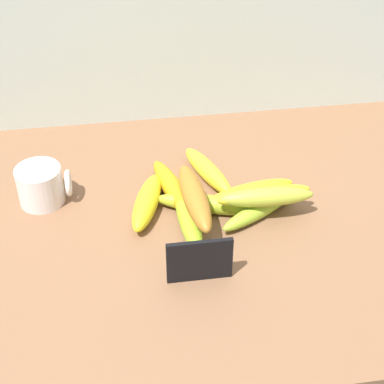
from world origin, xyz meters
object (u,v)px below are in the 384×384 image
at_px(coffee_mug, 41,185).
at_px(banana_3, 209,204).
at_px(chalkboard_sign, 199,262).
at_px(banana_8, 195,199).
at_px(banana_7, 267,197).
at_px(banana_9, 264,195).
at_px(banana_4, 174,190).
at_px(banana_5, 208,171).
at_px(banana_0, 261,210).
at_px(banana_6, 188,218).
at_px(banana_1, 252,191).
at_px(banana_2, 147,202).

bearing_deg(coffee_mug, banana_3, -14.41).
bearing_deg(chalkboard_sign, banana_8, 84.50).
distance_m(banana_7, banana_9, 0.01).
bearing_deg(banana_3, banana_4, 138.91).
relative_size(banana_3, banana_9, 1.15).
bearing_deg(banana_5, banana_4, -145.42).
xyz_separation_m(banana_0, banana_8, (-0.13, 0.00, 0.04)).
relative_size(banana_7, banana_8, 0.90).
xyz_separation_m(chalkboard_sign, banana_4, (-0.02, 0.22, -0.02)).
bearing_deg(banana_6, banana_8, 20.54).
distance_m(chalkboard_sign, banana_0, 0.20).
height_order(banana_3, banana_8, banana_8).
relative_size(banana_1, banana_8, 0.91).
xyz_separation_m(banana_4, banana_9, (0.16, -0.08, 0.03)).
distance_m(banana_5, banana_7, 0.17).
xyz_separation_m(coffee_mug, banana_0, (0.41, -0.11, -0.02)).
xyz_separation_m(banana_5, banana_7, (0.09, -0.14, 0.03)).
height_order(coffee_mug, banana_8, banana_8).
xyz_separation_m(banana_1, banana_9, (0.01, -0.05, 0.03)).
bearing_deg(banana_9, banana_5, 122.46).
distance_m(banana_2, banana_4, 0.06).
xyz_separation_m(banana_4, banana_6, (0.02, -0.09, -0.00)).
distance_m(banana_3, banana_6, 0.06).
xyz_separation_m(banana_0, banana_4, (-0.16, 0.08, 0.00)).
bearing_deg(banana_2, chalkboard_sign, -69.49).
height_order(coffee_mug, banana_9, coffee_mug).
xyz_separation_m(chalkboard_sign, banana_2, (-0.07, 0.19, -0.02)).
height_order(banana_5, banana_8, banana_8).
bearing_deg(banana_8, chalkboard_sign, -95.50).
relative_size(banana_1, banana_7, 1.01).
distance_m(banana_2, banana_6, 0.09).
bearing_deg(banana_7, banana_0, 146.21).
xyz_separation_m(coffee_mug, banana_8, (0.28, -0.11, 0.02)).
bearing_deg(banana_7, coffee_mug, 164.57).
bearing_deg(banana_3, coffee_mug, 165.59).
bearing_deg(banana_8, banana_1, 25.19).
bearing_deg(banana_2, coffee_mug, 162.96).
bearing_deg(banana_9, banana_6, -176.71).
height_order(banana_4, banana_6, banana_4).
relative_size(coffee_mug, banana_1, 0.58).
bearing_deg(banana_2, banana_1, 2.17).
bearing_deg(coffee_mug, banana_6, -23.10).
distance_m(banana_4, banana_6, 0.09).
distance_m(banana_1, banana_3, 0.09).
bearing_deg(banana_6, banana_4, 100.40).
relative_size(banana_3, banana_6, 1.08).
height_order(banana_2, banana_8, banana_8).
relative_size(banana_3, banana_5, 1.17).
bearing_deg(banana_4, banana_3, -41.09).
bearing_deg(banana_1, chalkboard_sign, -124.26).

